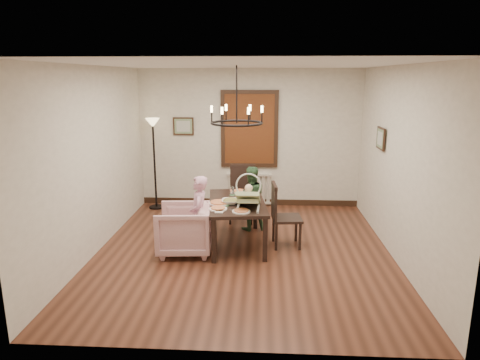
# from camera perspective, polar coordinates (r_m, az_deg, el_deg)

# --- Properties ---
(room_shell) EXTENTS (4.51, 5.00, 2.81)m
(room_shell) POSITION_cam_1_polar(r_m,az_deg,el_deg) (6.67, 0.62, 2.95)
(room_shell) COLOR brown
(room_shell) RESTS_ON ground
(dining_table) EXTENTS (1.04, 1.62, 0.72)m
(dining_table) POSITION_cam_1_polar(r_m,az_deg,el_deg) (6.79, -0.42, -3.52)
(dining_table) COLOR black
(dining_table) RESTS_ON room_shell
(chair_far) EXTENTS (0.48, 0.48, 1.06)m
(chair_far) POSITION_cam_1_polar(r_m,az_deg,el_deg) (7.89, 0.22, -1.85)
(chair_far) COLOR black
(chair_far) RESTS_ON room_shell
(chair_right) EXTENTS (0.49, 0.49, 1.03)m
(chair_right) POSITION_cam_1_polar(r_m,az_deg,el_deg) (6.80, 6.27, -4.63)
(chair_right) COLOR black
(chair_right) RESTS_ON room_shell
(armchair) EXTENTS (0.87, 0.86, 0.74)m
(armchair) POSITION_cam_1_polar(r_m,az_deg,el_deg) (6.61, -7.47, -6.53)
(armchair) COLOR beige
(armchair) RESTS_ON room_shell
(elderly_woman) EXTENTS (0.26, 0.38, 1.00)m
(elderly_woman) POSITION_cam_1_polar(r_m,az_deg,el_deg) (6.54, -5.49, -5.51)
(elderly_woman) COLOR #D395B1
(elderly_woman) RESTS_ON room_shell
(seated_man) EXTENTS (0.53, 0.46, 0.94)m
(seated_man) POSITION_cam_1_polar(r_m,az_deg,el_deg) (7.50, 1.41, -3.17)
(seated_man) COLOR #355935
(seated_man) RESTS_ON room_shell
(baby_bouncer) EXTENTS (0.42, 0.57, 0.36)m
(baby_bouncer) POSITION_cam_1_polar(r_m,az_deg,el_deg) (6.37, 1.11, -2.20)
(baby_bouncer) COLOR #BCCE8E
(baby_bouncer) RESTS_ON dining_table
(salad_bowl) EXTENTS (0.34, 0.34, 0.08)m
(salad_bowl) POSITION_cam_1_polar(r_m,az_deg,el_deg) (6.62, -1.27, -2.84)
(salad_bowl) COLOR white
(salad_bowl) RESTS_ON dining_table
(pizza_platter) EXTENTS (0.32, 0.32, 0.04)m
(pizza_platter) POSITION_cam_1_polar(r_m,az_deg,el_deg) (6.62, -2.77, -3.05)
(pizza_platter) COLOR tan
(pizza_platter) RESTS_ON dining_table
(drinking_glass) EXTENTS (0.08, 0.08, 0.15)m
(drinking_glass) POSITION_cam_1_polar(r_m,az_deg,el_deg) (6.69, -0.19, -2.37)
(drinking_glass) COLOR silver
(drinking_glass) RESTS_ON dining_table
(window_blinds) EXTENTS (1.00, 0.03, 1.40)m
(window_blinds) POSITION_cam_1_polar(r_m,az_deg,el_deg) (8.71, 1.27, 6.79)
(window_blinds) COLOR brown
(window_blinds) RESTS_ON room_shell
(radiator) EXTENTS (0.92, 0.12, 0.62)m
(radiator) POSITION_cam_1_polar(r_m,az_deg,el_deg) (8.96, 1.23, -1.15)
(radiator) COLOR silver
(radiator) RESTS_ON room_shell
(picture_back) EXTENTS (0.42, 0.03, 0.36)m
(picture_back) POSITION_cam_1_polar(r_m,az_deg,el_deg) (8.86, -7.55, 7.13)
(picture_back) COLOR black
(picture_back) RESTS_ON room_shell
(picture_right) EXTENTS (0.03, 0.42, 0.36)m
(picture_right) POSITION_cam_1_polar(r_m,az_deg,el_deg) (7.40, 18.26, 5.29)
(picture_right) COLOR black
(picture_right) RESTS_ON room_shell
(floor_lamp) EXTENTS (0.30, 0.30, 1.80)m
(floor_lamp) POSITION_cam_1_polar(r_m,az_deg,el_deg) (8.79, -11.31, 1.97)
(floor_lamp) COLOR black
(floor_lamp) RESTS_ON room_shell
(chandelier) EXTENTS (0.80, 0.80, 0.04)m
(chandelier) POSITION_cam_1_polar(r_m,az_deg,el_deg) (6.53, -0.44, 7.60)
(chandelier) COLOR black
(chandelier) RESTS_ON room_shell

